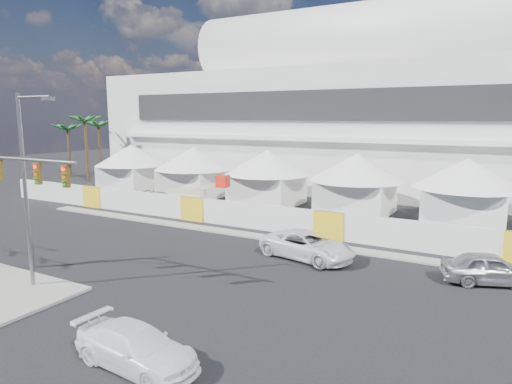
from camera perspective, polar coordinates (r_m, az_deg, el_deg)
The scene contains 11 objects.
ground at distance 24.51m, azimuth -17.31°, elevation -11.64°, with size 160.00×160.00×0.00m, color black.
stadium at distance 57.62m, azimuth 21.43°, elevation 9.58°, with size 80.00×24.80×21.98m.
tent_row at distance 43.14m, azimuth 6.71°, elevation 2.04°, with size 53.40×8.40×5.40m.
hoarding_fence at distance 32.84m, azimuth 9.11°, elevation -4.15°, with size 70.00×0.25×2.00m, color white.
palm_cluster at distance 67.58m, azimuth -19.07°, elevation 7.41°, with size 10.60×10.60×8.55m.
sedan_silver at distance 26.95m, azimuth 27.26°, elevation -8.49°, with size 4.87×1.96×1.66m, color #AAAAAF.
pickup_curb at distance 28.29m, azimuth 6.45°, elevation -6.64°, with size 6.01×2.77×1.67m, color white.
pickup_near at distance 17.24m, azimuth -14.77°, elevation -18.25°, with size 4.91×2.00×1.43m, color white.
lot_car_c at distance 45.98m, azimuth -11.96°, elevation -0.81°, with size 4.39×1.79×1.27m, color #BBBCC0.
streetlight_median at distance 24.95m, azimuth -26.67°, elevation 1.58°, with size 2.66×0.27×9.60m.
boom_lift at distance 41.38m, azimuth -9.34°, elevation -1.35°, with size 7.35×1.95×3.70m.
Camera 1 is at (16.90, -15.52, 8.62)m, focal length 32.00 mm.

